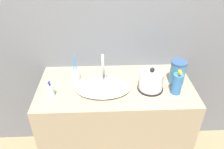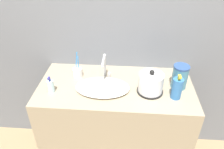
{
  "view_description": "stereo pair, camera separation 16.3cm",
  "coord_description": "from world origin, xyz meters",
  "px_view_note": "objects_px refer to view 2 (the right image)",
  "views": [
    {
      "loc": [
        -0.09,
        -1.07,
        1.89
      ],
      "look_at": [
        -0.03,
        0.29,
        0.98
      ],
      "focal_mm": 35.0,
      "sensor_mm": 36.0,
      "label": 1
    },
    {
      "loc": [
        0.08,
        -1.06,
        1.89
      ],
      "look_at": [
        -0.03,
        0.29,
        0.98
      ],
      "focal_mm": 35.0,
      "sensor_mm": 36.0,
      "label": 2
    }
  ],
  "objects_px": {
    "faucet": "(105,66)",
    "shampoo_bottle": "(177,88)",
    "water_pitcher": "(180,77)",
    "lotion_bottle": "(51,86)",
    "toothbrush_cup": "(78,72)",
    "electric_kettle": "(151,84)"
  },
  "relations": [
    {
      "from": "electric_kettle",
      "to": "toothbrush_cup",
      "type": "height_order",
      "value": "toothbrush_cup"
    },
    {
      "from": "electric_kettle",
      "to": "faucet",
      "type": "bearing_deg",
      "value": 157.36
    },
    {
      "from": "faucet",
      "to": "shampoo_bottle",
      "type": "bearing_deg",
      "value": -20.72
    },
    {
      "from": "faucet",
      "to": "water_pitcher",
      "type": "bearing_deg",
      "value": -6.58
    },
    {
      "from": "toothbrush_cup",
      "to": "lotion_bottle",
      "type": "height_order",
      "value": "toothbrush_cup"
    },
    {
      "from": "shampoo_bottle",
      "to": "water_pitcher",
      "type": "xyz_separation_m",
      "value": [
        0.04,
        0.13,
        0.01
      ]
    },
    {
      "from": "electric_kettle",
      "to": "lotion_bottle",
      "type": "distance_m",
      "value": 0.73
    },
    {
      "from": "lotion_bottle",
      "to": "water_pitcher",
      "type": "height_order",
      "value": "water_pitcher"
    },
    {
      "from": "lotion_bottle",
      "to": "water_pitcher",
      "type": "relative_size",
      "value": 0.72
    },
    {
      "from": "faucet",
      "to": "water_pitcher",
      "type": "xyz_separation_m",
      "value": [
        0.57,
        -0.07,
        -0.03
      ]
    },
    {
      "from": "electric_kettle",
      "to": "toothbrush_cup",
      "type": "bearing_deg",
      "value": 164.74
    },
    {
      "from": "toothbrush_cup",
      "to": "shampoo_bottle",
      "type": "distance_m",
      "value": 0.78
    },
    {
      "from": "toothbrush_cup",
      "to": "water_pitcher",
      "type": "xyz_separation_m",
      "value": [
        0.79,
        -0.08,
        0.05
      ]
    },
    {
      "from": "faucet",
      "to": "shampoo_bottle",
      "type": "height_order",
      "value": "faucet"
    },
    {
      "from": "faucet",
      "to": "shampoo_bottle",
      "type": "relative_size",
      "value": 1.06
    },
    {
      "from": "shampoo_bottle",
      "to": "electric_kettle",
      "type": "bearing_deg",
      "value": 163.2
    },
    {
      "from": "faucet",
      "to": "electric_kettle",
      "type": "height_order",
      "value": "faucet"
    },
    {
      "from": "faucet",
      "to": "lotion_bottle",
      "type": "height_order",
      "value": "faucet"
    },
    {
      "from": "shampoo_bottle",
      "to": "lotion_bottle",
      "type": "bearing_deg",
      "value": -179.78
    },
    {
      "from": "toothbrush_cup",
      "to": "shampoo_bottle",
      "type": "xyz_separation_m",
      "value": [
        0.75,
        -0.21,
        0.04
      ]
    },
    {
      "from": "faucet",
      "to": "toothbrush_cup",
      "type": "relative_size",
      "value": 0.95
    },
    {
      "from": "water_pitcher",
      "to": "toothbrush_cup",
      "type": "bearing_deg",
      "value": 174.48
    }
  ]
}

